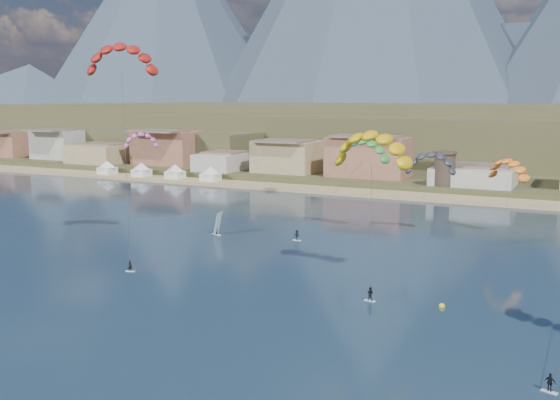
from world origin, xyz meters
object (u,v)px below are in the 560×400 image
kitesurfer_green (363,147)px  windsurfer (217,228)px  kitesurfer_red (121,54)px  kitesurfer_yellow (372,144)px  buoy (442,306)px  watchtower (445,169)px

kitesurfer_green → windsurfer: kitesurfer_green is taller
kitesurfer_red → kitesurfer_yellow: (39.13, 1.25, -12.24)m
kitesurfer_yellow → buoy: size_ratio=28.67×
kitesurfer_red → kitesurfer_yellow: kitesurfer_red is taller
watchtower → kitesurfer_green: (-3.44, -52.14, 8.77)m
watchtower → kitesurfer_red: 90.78m
watchtower → kitesurfer_yellow: size_ratio=0.41×
kitesurfer_green → buoy: size_ratio=26.78×
kitesurfer_red → kitesurfer_green: size_ratio=1.70×
watchtower → kitesurfer_green: kitesurfer_green is taller
kitesurfer_red → windsurfer: bearing=68.7°
watchtower → buoy: (18.63, -87.81, -6.24)m
watchtower → windsurfer: watchtower is taller
kitesurfer_yellow → buoy: (11.22, -7.42, -17.85)m
watchtower → kitesurfer_green: size_ratio=0.44×
kitesurfer_green → buoy: 44.56m
kitesurfer_yellow → windsurfer: 39.74m
kitesurfer_yellow → kitesurfer_green: size_ratio=1.07×
windsurfer → buoy: (44.07, -22.31, -1.15)m
watchtower → kitesurfer_red: (-31.73, -81.65, 23.84)m
kitesurfer_yellow → windsurfer: size_ratio=5.26×
windsurfer → kitesurfer_green: bearing=31.3°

